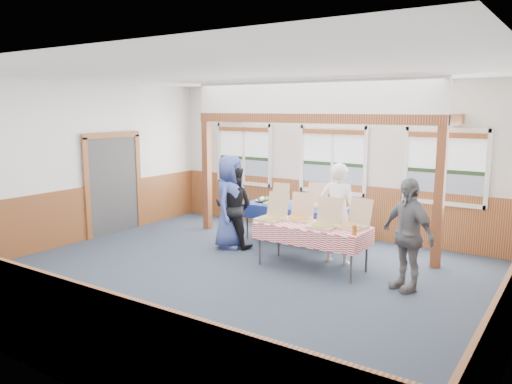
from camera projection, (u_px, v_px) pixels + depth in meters
floor at (238, 277)px, 8.01m from camera, size 8.00×8.00×0.00m
ceiling at (237, 73)px, 7.48m from camera, size 8.00×8.00×0.00m
wall_back at (334, 160)px, 10.62m from camera, size 8.00×0.00×8.00m
wall_front at (28, 220)px, 4.88m from camera, size 8.00×0.00×8.00m
wall_left at (75, 163)px, 9.94m from camera, size 0.00×8.00×8.00m
wainscot_back at (332, 208)px, 10.77m from camera, size 7.98×0.05×1.10m
wainscot_front at (38, 320)px, 5.07m from camera, size 7.98×0.05×1.10m
wainscot_left at (79, 215)px, 10.10m from camera, size 0.05×6.98×1.10m
cased_opening at (113, 185)px, 10.75m from camera, size 0.06×1.30×2.10m
window_left at (244, 151)px, 11.83m from camera, size 1.56×0.10×1.46m
window_mid at (333, 156)px, 10.57m from camera, size 1.56×0.10×1.46m
window_right at (445, 163)px, 9.31m from camera, size 1.56×0.10×1.46m
post_left at (207, 176)px, 11.07m from camera, size 0.15×0.15×2.40m
post_right at (439, 198)px, 8.33m from camera, size 0.15×0.15×2.40m
cross_beam at (308, 118)px, 9.48m from camera, size 5.15×0.18×0.18m
table_left at (296, 208)px, 10.01m from camera, size 2.26×1.56×0.76m
table_right at (312, 228)px, 8.35m from camera, size 2.04×1.48×0.76m
pizza_box_a at (276, 201)px, 10.13m from camera, size 0.39×0.47×0.41m
pizza_box_b at (315, 203)px, 9.94m from camera, size 0.50×0.57×0.44m
pizza_box_c at (271, 216)px, 8.66m from camera, size 0.44×0.53×0.46m
pizza_box_d at (299, 216)px, 8.68m from camera, size 0.50×0.57×0.45m
pizza_box_e at (324, 223)px, 8.13m from camera, size 0.44×0.53×0.47m
pizza_box_f at (353, 224)px, 8.09m from camera, size 0.53×0.60×0.47m
veggie_tray at (265, 200)px, 10.41m from camera, size 0.40×0.40×0.09m
drink_glass at (354, 230)px, 7.66m from camera, size 0.07×0.07×0.15m
woman_white at (338, 213)px, 8.63m from camera, size 0.68×0.49×1.77m
woman_black at (233, 207)px, 9.63m from camera, size 0.89×0.76×1.60m
man_blue at (230, 202)px, 9.61m from camera, size 0.77×0.99×1.80m
person_grey at (407, 234)px, 7.35m from camera, size 1.06×0.86×1.69m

